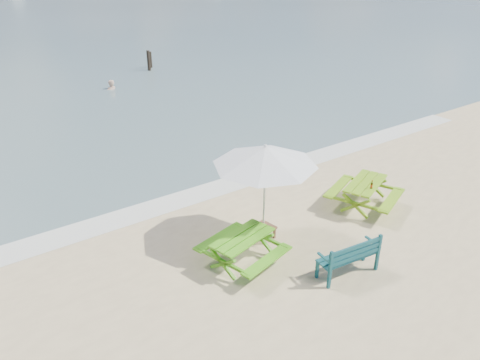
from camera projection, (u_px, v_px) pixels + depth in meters
foam_strip at (221, 187)px, 13.66m from camera, size 22.00×0.90×0.01m
picnic_table_left at (243, 251)px, 10.18m from camera, size 1.80×1.92×0.70m
picnic_table_right at (364, 195)px, 12.44m from camera, size 2.09×2.18×0.74m
park_bench at (347, 263)px, 9.89m from camera, size 1.43×0.63×0.85m
side_table at (263, 232)px, 11.18m from camera, size 0.54×0.54×0.31m
patio_umbrella at (265, 156)px, 10.31m from camera, size 2.70×2.70×2.36m
beer_bottle at (372, 186)px, 11.92m from camera, size 0.06×0.06×0.23m
swimmer at (112, 97)px, 23.63m from camera, size 0.71×0.56×1.73m
mooring_pilings at (150, 62)px, 27.19m from camera, size 0.57×0.77×1.34m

